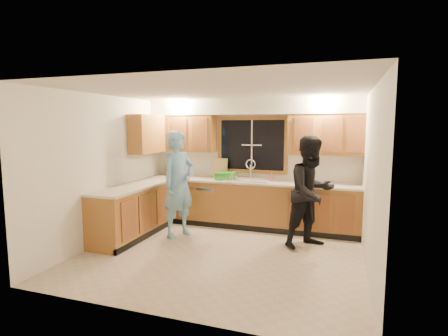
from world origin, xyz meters
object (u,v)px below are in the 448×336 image
(sink, at_px, (248,183))
(man, at_px, (179,184))
(soap_bottle, at_px, (271,176))
(bowl, at_px, (307,182))
(stove, at_px, (114,220))
(knife_block, at_px, (168,170))
(woman, at_px, (312,192))
(dish_crate, at_px, (225,176))
(dishwasher, at_px, (207,203))

(sink, height_order, man, man)
(man, distance_m, soap_bottle, 1.81)
(soap_bottle, bearing_deg, bowl, -8.26)
(stove, bearing_deg, man, 46.81)
(knife_block, bearing_deg, soap_bottle, -27.65)
(sink, xyz_separation_m, woman, (1.28, -0.81, 0.05))
(dish_crate, bearing_deg, knife_block, 170.65)
(sink, bearing_deg, dish_crate, -171.76)
(soap_bottle, bearing_deg, stove, -139.88)
(dishwasher, xyz_separation_m, stove, (-0.95, -1.81, 0.04))
(soap_bottle, distance_m, bowl, 0.69)
(knife_block, relative_size, dish_crate, 0.68)
(bowl, bearing_deg, knife_block, 176.29)
(sink, distance_m, woman, 1.51)
(knife_block, bearing_deg, dishwasher, -35.57)
(dishwasher, bearing_deg, man, -99.72)
(dishwasher, distance_m, stove, 2.04)
(sink, bearing_deg, soap_bottle, 8.72)
(stove, bearing_deg, woman, 18.27)
(dishwasher, height_order, soap_bottle, soap_bottle)
(stove, xyz_separation_m, soap_bottle, (2.25, 1.89, 0.56))
(man, relative_size, bowl, 9.16)
(dishwasher, height_order, bowl, bowl)
(man, relative_size, soap_bottle, 10.38)
(knife_block, relative_size, bowl, 1.09)
(dishwasher, height_order, knife_block, knife_block)
(dish_crate, bearing_deg, sink, 8.24)
(dishwasher, xyz_separation_m, dish_crate, (0.40, -0.05, 0.59))
(sink, distance_m, dishwasher, 0.96)
(stove, bearing_deg, sink, 45.39)
(woman, bearing_deg, knife_block, 116.66)
(soap_bottle, bearing_deg, woman, -46.48)
(knife_block, height_order, dish_crate, knife_block)
(sink, distance_m, soap_bottle, 0.47)
(man, bearing_deg, dishwasher, 12.82)
(stove, distance_m, bowl, 3.47)
(sink, height_order, stove, sink)
(stove, bearing_deg, soap_bottle, 40.12)
(dishwasher, relative_size, stove, 0.91)
(dish_crate, bearing_deg, man, -121.57)
(stove, xyz_separation_m, dish_crate, (1.35, 1.76, 0.55))
(man, bearing_deg, bowl, -43.32)
(sink, relative_size, bowl, 4.15)
(dishwasher, distance_m, bowl, 2.05)
(knife_block, height_order, soap_bottle, knife_block)
(man, distance_m, woman, 2.30)
(bowl, bearing_deg, stove, -148.48)
(sink, relative_size, man, 0.45)
(woman, height_order, knife_block, woman)
(soap_bottle, bearing_deg, dish_crate, -171.52)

